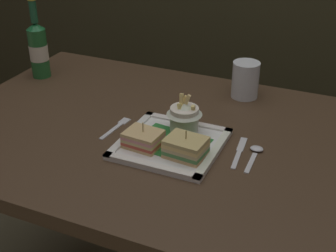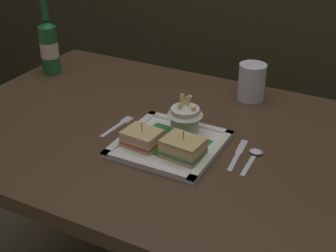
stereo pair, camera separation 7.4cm
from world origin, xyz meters
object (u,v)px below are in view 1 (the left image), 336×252
(square_plate, at_px, (171,144))
(knife, at_px, (239,151))
(sandwich_half_right, at_px, (186,147))
(fork, at_px, (117,127))
(fries_cup, at_px, (184,115))
(spoon, at_px, (255,152))
(dining_table, at_px, (166,171))
(beer_bottle, at_px, (38,49))
(sandwich_half_left, at_px, (143,139))
(water_glass, at_px, (245,82))

(square_plate, xyz_separation_m, knife, (0.18, 0.05, -0.00))
(sandwich_half_right, distance_m, fork, 0.26)
(square_plate, relative_size, fries_cup, 2.37)
(knife, height_order, spoon, spoon)
(spoon, bearing_deg, knife, -171.72)
(square_plate, height_order, fries_cup, fries_cup)
(fork, bearing_deg, spoon, 3.00)
(knife, relative_size, spoon, 1.24)
(dining_table, xyz_separation_m, sandwich_half_right, (0.10, -0.11, 0.17))
(beer_bottle, bearing_deg, fries_cup, -16.18)
(sandwich_half_right, bearing_deg, sandwich_half_left, 180.00)
(beer_bottle, bearing_deg, water_glass, 10.04)
(fries_cup, distance_m, spoon, 0.22)
(dining_table, height_order, fries_cup, fries_cup)
(water_glass, xyz_separation_m, knife, (0.08, -0.33, -0.05))
(water_glass, height_order, spoon, water_glass)
(fries_cup, distance_m, water_glass, 0.32)
(square_plate, xyz_separation_m, spoon, (0.22, 0.05, -0.00))
(sandwich_half_left, bearing_deg, square_plate, 35.74)
(square_plate, bearing_deg, knife, 14.93)
(square_plate, relative_size, water_glass, 2.25)
(fries_cup, height_order, knife, fries_cup)
(fries_cup, relative_size, spoon, 0.86)
(fries_cup, bearing_deg, dining_table, -166.69)
(dining_table, distance_m, beer_bottle, 0.64)
(fork, bearing_deg, knife, 2.40)
(fries_cup, bearing_deg, fork, -166.56)
(square_plate, height_order, knife, square_plate)
(water_glass, bearing_deg, sandwich_half_right, -94.63)
(sandwich_half_left, bearing_deg, sandwich_half_right, 0.00)
(beer_bottle, bearing_deg, fork, -27.65)
(sandwich_half_left, bearing_deg, spoon, 19.14)
(water_glass, relative_size, knife, 0.73)
(sandwich_half_left, xyz_separation_m, sandwich_half_right, (0.12, 0.00, 0.00))
(knife, bearing_deg, water_glass, 103.72)
(fork, bearing_deg, sandwich_half_left, -31.39)
(sandwich_half_right, relative_size, water_glass, 0.90)
(dining_table, relative_size, sandwich_half_right, 12.37)
(knife, bearing_deg, spoon, 8.28)
(knife, bearing_deg, sandwich_half_left, -159.11)
(dining_table, distance_m, water_glass, 0.39)
(dining_table, bearing_deg, sandwich_half_left, -97.98)
(square_plate, height_order, water_glass, water_glass)
(sandwich_half_left, bearing_deg, beer_bottle, 151.49)
(fork, xyz_separation_m, knife, (0.36, 0.02, 0.00))
(beer_bottle, height_order, water_glass, beer_bottle)
(sandwich_half_left, bearing_deg, water_glass, 70.06)
(water_glass, bearing_deg, dining_table, -113.69)
(sandwich_half_left, height_order, knife, sandwich_half_left)
(fries_cup, bearing_deg, sandwich_half_right, -66.25)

